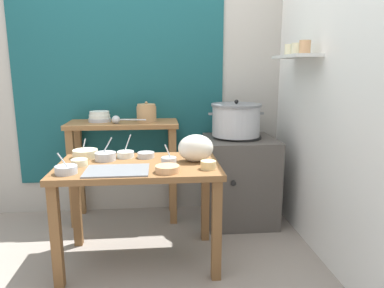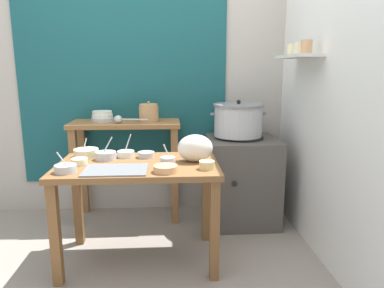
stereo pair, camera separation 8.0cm
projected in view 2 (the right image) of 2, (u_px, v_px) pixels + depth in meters
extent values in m
plane|color=gray|center=(133.00, 263.00, 2.53)|extent=(9.00, 9.00, 0.00)
cube|color=#B2ADA3|center=(151.00, 75.00, 3.35)|extent=(4.40, 0.10, 2.60)
cube|color=#195156|center=(123.00, 70.00, 3.26)|extent=(1.90, 0.02, 2.10)
cube|color=white|center=(327.00, 77.00, 2.55)|extent=(0.10, 3.20, 2.60)
cube|color=silver|center=(298.00, 56.00, 2.70)|extent=(0.20, 0.56, 0.02)
cylinder|color=tan|center=(306.00, 47.00, 2.53)|extent=(0.08, 0.08, 0.09)
cylinder|color=beige|center=(298.00, 49.00, 2.69)|extent=(0.08, 0.08, 0.09)
cylinder|color=beige|center=(291.00, 50.00, 2.84)|extent=(0.07, 0.07, 0.09)
cube|color=brown|center=(138.00, 166.00, 2.45)|extent=(1.10, 0.66, 0.04)
cube|color=brown|center=(55.00, 235.00, 2.22)|extent=(0.06, 0.06, 0.68)
cube|color=brown|center=(215.00, 231.00, 2.28)|extent=(0.06, 0.06, 0.68)
cube|color=brown|center=(78.00, 202.00, 2.77)|extent=(0.06, 0.06, 0.68)
cube|color=brown|center=(206.00, 200.00, 2.83)|extent=(0.06, 0.06, 0.68)
cube|color=olive|center=(125.00, 124.00, 3.16)|extent=(0.96, 0.40, 0.04)
cube|color=olive|center=(75.00, 178.00, 3.08)|extent=(0.06, 0.06, 0.86)
cube|color=olive|center=(175.00, 177.00, 3.13)|extent=(0.06, 0.06, 0.86)
cube|color=olive|center=(83.00, 169.00, 3.37)|extent=(0.06, 0.06, 0.86)
cube|color=olive|center=(174.00, 167.00, 3.42)|extent=(0.06, 0.06, 0.86)
cube|color=#4C4742|center=(241.00, 180.00, 3.19)|extent=(0.60, 0.60, 0.76)
cylinder|color=black|center=(243.00, 137.00, 3.11)|extent=(0.36, 0.36, 0.02)
cylinder|color=black|center=(234.00, 184.00, 2.88)|extent=(0.04, 0.02, 0.04)
cylinder|color=#B7BABF|center=(238.00, 121.00, 3.10)|extent=(0.41, 0.41, 0.26)
cylinder|color=slate|center=(239.00, 105.00, 3.07)|extent=(0.44, 0.44, 0.02)
sphere|color=black|center=(239.00, 102.00, 3.07)|extent=(0.04, 0.04, 0.04)
cube|color=slate|center=(213.00, 114.00, 3.08)|extent=(0.04, 0.02, 0.02)
cube|color=slate|center=(264.00, 114.00, 3.10)|extent=(0.04, 0.02, 0.02)
cylinder|color=tan|center=(149.00, 114.00, 3.15)|extent=(0.17, 0.17, 0.13)
cylinder|color=tan|center=(149.00, 105.00, 3.14)|extent=(0.16, 0.16, 0.02)
sphere|color=tan|center=(149.00, 103.00, 3.13)|extent=(0.02, 0.02, 0.02)
cylinder|color=#B7BABF|center=(103.00, 119.00, 3.17)|extent=(0.19, 0.19, 0.03)
cylinder|color=silver|center=(102.00, 116.00, 3.16)|extent=(0.18, 0.18, 0.03)
cylinder|color=silver|center=(102.00, 113.00, 3.16)|extent=(0.17, 0.17, 0.03)
sphere|color=#B7BABF|center=(118.00, 119.00, 3.04)|extent=(0.07, 0.07, 0.07)
cylinder|color=#B7BABF|center=(135.00, 120.00, 3.03)|extent=(0.22, 0.04, 0.01)
cube|color=slate|center=(116.00, 170.00, 2.27)|extent=(0.40, 0.28, 0.01)
ellipsoid|color=silver|center=(195.00, 148.00, 2.48)|extent=(0.25, 0.17, 0.19)
cylinder|color=#B7BABF|center=(168.00, 161.00, 2.38)|extent=(0.10, 0.10, 0.06)
cylinder|color=maroon|center=(168.00, 158.00, 2.38)|extent=(0.09, 0.09, 0.01)
cylinder|color=#B7BABF|center=(168.00, 155.00, 2.36)|extent=(0.07, 0.03, 0.15)
cylinder|color=beige|center=(79.00, 162.00, 2.41)|extent=(0.11, 0.11, 0.05)
cylinder|color=beige|center=(79.00, 159.00, 2.40)|extent=(0.09, 0.09, 0.01)
cylinder|color=#B7BABF|center=(146.00, 155.00, 2.61)|extent=(0.12, 0.12, 0.04)
cylinder|color=maroon|center=(146.00, 153.00, 2.61)|extent=(0.10, 0.10, 0.01)
cylinder|color=#E5C684|center=(207.00, 165.00, 2.30)|extent=(0.10, 0.10, 0.05)
cylinder|color=maroon|center=(207.00, 162.00, 2.30)|extent=(0.09, 0.09, 0.01)
cylinder|color=beige|center=(86.00, 153.00, 2.62)|extent=(0.18, 0.18, 0.06)
cylinder|color=brown|center=(86.00, 150.00, 2.62)|extent=(0.15, 0.15, 0.01)
cylinder|color=#B7BABF|center=(84.00, 147.00, 2.63)|extent=(0.04, 0.04, 0.14)
cylinder|color=#B7BABF|center=(65.00, 169.00, 2.23)|extent=(0.14, 0.14, 0.05)
cylinder|color=maroon|center=(65.00, 166.00, 2.23)|extent=(0.12, 0.12, 0.01)
cylinder|color=#B7BABF|center=(64.00, 162.00, 2.20)|extent=(0.09, 0.01, 0.14)
cylinder|color=#B7BABF|center=(106.00, 156.00, 2.55)|extent=(0.15, 0.15, 0.06)
cylinder|color=brown|center=(106.00, 153.00, 2.54)|extent=(0.13, 0.13, 0.01)
cylinder|color=#B7BABF|center=(106.00, 148.00, 2.55)|extent=(0.10, 0.02, 0.16)
cylinder|color=silver|center=(126.00, 154.00, 2.62)|extent=(0.12, 0.12, 0.05)
cylinder|color=maroon|center=(126.00, 152.00, 2.62)|extent=(0.11, 0.11, 0.01)
cylinder|color=#B7BABF|center=(127.00, 145.00, 2.62)|extent=(0.07, 0.07, 0.17)
cylinder|color=tan|center=(166.00, 169.00, 2.24)|extent=(0.15, 0.15, 0.04)
cylinder|color=brown|center=(166.00, 166.00, 2.24)|extent=(0.13, 0.13, 0.01)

